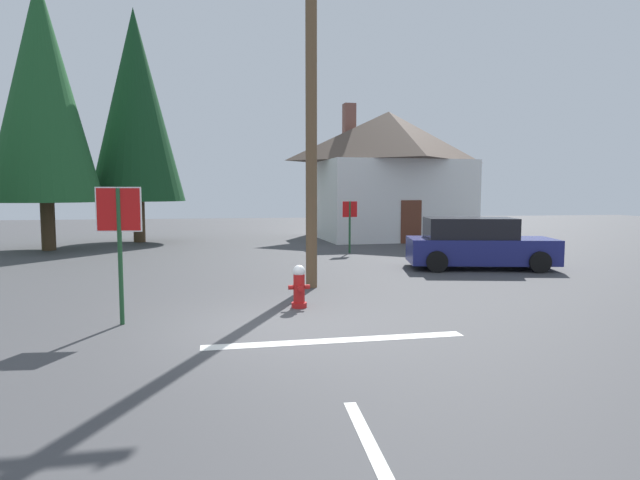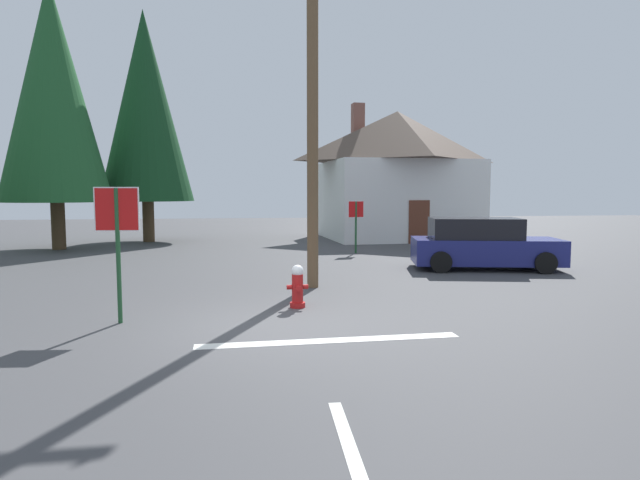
{
  "view_description": "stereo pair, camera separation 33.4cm",
  "coord_description": "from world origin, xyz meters",
  "px_view_note": "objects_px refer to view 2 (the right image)",
  "views": [
    {
      "loc": [
        -0.87,
        -9.39,
        2.38
      ],
      "look_at": [
        1.36,
        2.57,
        1.29
      ],
      "focal_mm": 30.2,
      "sensor_mm": 36.0,
      "label": 1
    },
    {
      "loc": [
        -0.54,
        -9.44,
        2.38
      ],
      "look_at": [
        1.36,
        2.57,
        1.29
      ],
      "focal_mm": 30.2,
      "sensor_mm": 36.0,
      "label": 2
    }
  ],
  "objects_px": {
    "stop_sign_far": "(356,216)",
    "pine_tree_mid_left": "(53,91)",
    "fire_hydrant": "(297,287)",
    "utility_pole": "(313,94)",
    "parked_car": "(483,245)",
    "pine_tree_short_left": "(145,107)",
    "stop_sign_near": "(117,226)",
    "house": "(397,173)"
  },
  "relations": [
    {
      "from": "fire_hydrant",
      "to": "pine_tree_short_left",
      "type": "height_order",
      "value": "pine_tree_short_left"
    },
    {
      "from": "fire_hydrant",
      "to": "house",
      "type": "xyz_separation_m",
      "value": [
        6.99,
        15.99,
        2.93
      ]
    },
    {
      "from": "utility_pole",
      "to": "parked_car",
      "type": "bearing_deg",
      "value": 22.71
    },
    {
      "from": "house",
      "to": "stop_sign_far",
      "type": "bearing_deg",
      "value": -119.03
    },
    {
      "from": "stop_sign_far",
      "to": "parked_car",
      "type": "relative_size",
      "value": 0.43
    },
    {
      "from": "parked_car",
      "to": "pine_tree_mid_left",
      "type": "relative_size",
      "value": 0.43
    },
    {
      "from": "stop_sign_far",
      "to": "pine_tree_mid_left",
      "type": "bearing_deg",
      "value": 164.47
    },
    {
      "from": "utility_pole",
      "to": "pine_tree_mid_left",
      "type": "distance_m",
      "value": 14.03
    },
    {
      "from": "stop_sign_far",
      "to": "pine_tree_mid_left",
      "type": "distance_m",
      "value": 13.32
    },
    {
      "from": "stop_sign_near",
      "to": "house",
      "type": "bearing_deg",
      "value": 58.4
    },
    {
      "from": "stop_sign_near",
      "to": "utility_pole",
      "type": "bearing_deg",
      "value": 37.83
    },
    {
      "from": "pine_tree_short_left",
      "to": "utility_pole",
      "type": "bearing_deg",
      "value": -66.07
    },
    {
      "from": "stop_sign_far",
      "to": "pine_tree_mid_left",
      "type": "xyz_separation_m",
      "value": [
        -11.89,
        3.3,
        5.01
      ]
    },
    {
      "from": "pine_tree_mid_left",
      "to": "utility_pole",
      "type": "bearing_deg",
      "value": -48.93
    },
    {
      "from": "pine_tree_mid_left",
      "to": "stop_sign_far",
      "type": "bearing_deg",
      "value": -15.53
    },
    {
      "from": "fire_hydrant",
      "to": "stop_sign_far",
      "type": "distance_m",
      "value": 10.13
    },
    {
      "from": "parked_car",
      "to": "pine_tree_short_left",
      "type": "distance_m",
      "value": 17.09
    },
    {
      "from": "house",
      "to": "parked_car",
      "type": "height_order",
      "value": "house"
    },
    {
      "from": "stop_sign_near",
      "to": "pine_tree_mid_left",
      "type": "height_order",
      "value": "pine_tree_mid_left"
    },
    {
      "from": "fire_hydrant",
      "to": "stop_sign_far",
      "type": "height_order",
      "value": "stop_sign_far"
    },
    {
      "from": "stop_sign_near",
      "to": "utility_pole",
      "type": "xyz_separation_m",
      "value": [
        3.99,
        3.1,
        2.98
      ]
    },
    {
      "from": "parked_car",
      "to": "pine_tree_mid_left",
      "type": "bearing_deg",
      "value": 151.19
    },
    {
      "from": "fire_hydrant",
      "to": "utility_pole",
      "type": "distance_m",
      "value": 4.94
    },
    {
      "from": "stop_sign_near",
      "to": "pine_tree_short_left",
      "type": "distance_m",
      "value": 17.37
    },
    {
      "from": "fire_hydrant",
      "to": "utility_pole",
      "type": "relative_size",
      "value": 0.1
    },
    {
      "from": "stop_sign_far",
      "to": "parked_car",
      "type": "height_order",
      "value": "stop_sign_far"
    },
    {
      "from": "house",
      "to": "pine_tree_mid_left",
      "type": "bearing_deg",
      "value": -168.33
    },
    {
      "from": "pine_tree_mid_left",
      "to": "pine_tree_short_left",
      "type": "bearing_deg",
      "value": 43.93
    },
    {
      "from": "utility_pole",
      "to": "house",
      "type": "distance_m",
      "value": 15.16
    },
    {
      "from": "stop_sign_far",
      "to": "pine_tree_short_left",
      "type": "height_order",
      "value": "pine_tree_short_left"
    },
    {
      "from": "stop_sign_near",
      "to": "house",
      "type": "xyz_separation_m",
      "value": [
        10.34,
        16.8,
        1.59
      ]
    },
    {
      "from": "house",
      "to": "pine_tree_mid_left",
      "type": "xyz_separation_m",
      "value": [
        -15.49,
        -3.2,
        3.08
      ]
    },
    {
      "from": "pine_tree_mid_left",
      "to": "pine_tree_short_left",
      "type": "height_order",
      "value": "pine_tree_mid_left"
    },
    {
      "from": "fire_hydrant",
      "to": "utility_pole",
      "type": "height_order",
      "value": "utility_pole"
    },
    {
      "from": "stop_sign_near",
      "to": "fire_hydrant",
      "type": "bearing_deg",
      "value": 13.62
    },
    {
      "from": "fire_hydrant",
      "to": "pine_tree_mid_left",
      "type": "bearing_deg",
      "value": 123.6
    },
    {
      "from": "parked_car",
      "to": "pine_tree_short_left",
      "type": "height_order",
      "value": "pine_tree_short_left"
    },
    {
      "from": "fire_hydrant",
      "to": "stop_sign_far",
      "type": "bearing_deg",
      "value": 70.37
    },
    {
      "from": "stop_sign_near",
      "to": "pine_tree_mid_left",
      "type": "xyz_separation_m",
      "value": [
        -5.16,
        13.6,
        4.67
      ]
    },
    {
      "from": "parked_car",
      "to": "stop_sign_far",
      "type": "bearing_deg",
      "value": 121.05
    },
    {
      "from": "utility_pole",
      "to": "house",
      "type": "height_order",
      "value": "utility_pole"
    },
    {
      "from": "utility_pole",
      "to": "stop_sign_near",
      "type": "bearing_deg",
      "value": -142.17
    }
  ]
}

